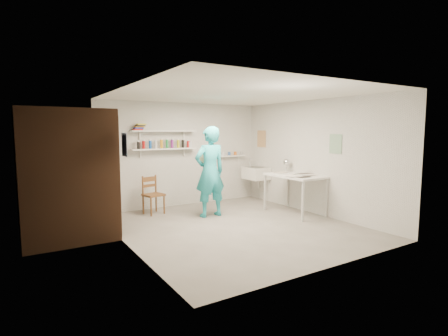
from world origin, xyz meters
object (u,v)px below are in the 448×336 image
wall_clock (205,156)px  wooden_chair (153,195)px  desk_lamp (287,162)px  work_table (295,194)px  belfast_sink (256,173)px  man (210,172)px

wall_clock → wooden_chair: 1.36m
wall_clock → wooden_chair: size_ratio=0.41×
wall_clock → desk_lamp: size_ratio=2.13×
work_table → desk_lamp: desk_lamp is taller
belfast_sink → man: size_ratio=0.33×
man → wall_clock: size_ratio=5.56×
belfast_sink → man: man is taller
man → desk_lamp: (1.85, -0.24, 0.13)m
wall_clock → work_table: (1.64, -0.96, -0.82)m
belfast_sink → wall_clock: size_ratio=1.81×
work_table → desk_lamp: 0.83m
belfast_sink → wooden_chair: (-2.67, 0.04, -0.29)m
man → wall_clock: (0.00, 0.22, 0.31)m
wall_clock → work_table: bearing=-30.6°
wooden_chair → belfast_sink: bearing=-13.4°
wooden_chair → work_table: 2.99m
man → work_table: size_ratio=1.48×
wooden_chair → work_table: work_table is taller
belfast_sink → desk_lamp: size_ratio=3.86×
belfast_sink → wooden_chair: belfast_sink is taller
desk_lamp → man: bearing=172.6°
man → work_table: bearing=155.5°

